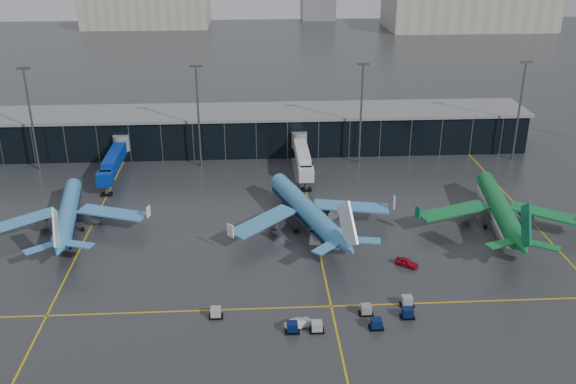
{
  "coord_description": "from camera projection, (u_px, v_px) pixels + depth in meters",
  "views": [
    {
      "loc": [
        -2.13,
        -101.89,
        57.63
      ],
      "look_at": [
        5.0,
        18.0,
        6.0
      ],
      "focal_mm": 40.0,
      "sensor_mm": 36.0,
      "label": 1
    }
  ],
  "objects": [
    {
      "name": "airliner_aer_lingus",
      "position": [
        501.0,
        197.0,
        127.98
      ],
      "size": [
        40.62,
        44.77,
        12.34
      ],
      "primitive_type": null,
      "rotation": [
        0.0,
        0.0,
        -0.14
      ],
      "color": "#0D7130",
      "rests_on": "ground"
    },
    {
      "name": "taxi_lines",
      "position": [
        315.0,
        234.0,
        126.59
      ],
      "size": [
        220.0,
        120.0,
        0.02
      ],
      "color": "gold",
      "rests_on": "ground"
    },
    {
      "name": "ground",
      "position": [
        266.0,
        262.0,
        116.32
      ],
      "size": [
        600.0,
        600.0,
        0.0
      ],
      "primitive_type": "plane",
      "color": "#282B2D",
      "rests_on": "ground"
    },
    {
      "name": "jet_bridges",
      "position": [
        114.0,
        160.0,
        152.04
      ],
      "size": [
        94.0,
        27.5,
        7.2
      ],
      "color": "#595B60",
      "rests_on": "ground"
    },
    {
      "name": "airliner_arkefly",
      "position": [
        67.0,
        202.0,
        126.67
      ],
      "size": [
        38.34,
        42.1,
        11.47
      ],
      "primitive_type": null,
      "rotation": [
        0.0,
        0.0,
        0.16
      ],
      "color": "#3C87C5",
      "rests_on": "ground"
    },
    {
      "name": "terminal_pier",
      "position": [
        260.0,
        130.0,
        171.04
      ],
      "size": [
        142.0,
        17.0,
        10.7
      ],
      "color": "black",
      "rests_on": "ground"
    },
    {
      "name": "mobile_airstair",
      "position": [
        316.0,
        238.0,
        123.53
      ],
      "size": [
        2.65,
        3.49,
        3.45
      ],
      "rotation": [
        0.0,
        0.0,
        -0.15
      ],
      "color": "silver",
      "rests_on": "ground"
    },
    {
      "name": "flood_masts",
      "position": [
        280.0,
        111.0,
        157.0
      ],
      "size": [
        203.0,
        0.5,
        25.5
      ],
      "color": "#595B60",
      "rests_on": "ground"
    },
    {
      "name": "distant_hangars",
      "position": [
        341.0,
        11.0,
        363.26
      ],
      "size": [
        260.0,
        71.0,
        22.0
      ],
      "color": "#B2AD99",
      "rests_on": "ground"
    },
    {
      "name": "baggage_carts",
      "position": [
        341.0,
        317.0,
        99.09
      ],
      "size": [
        32.76,
        7.62,
        1.7
      ],
      "color": "black",
      "rests_on": "ground"
    },
    {
      "name": "service_van_white",
      "position": [
        299.0,
        323.0,
        97.56
      ],
      "size": [
        4.6,
        3.16,
        1.44
      ],
      "primitive_type": "imported",
      "rotation": [
        0.0,
        0.0,
        1.99
      ],
      "color": "silver",
      "rests_on": "ground"
    },
    {
      "name": "airliner_klm_near",
      "position": [
        305.0,
        198.0,
        127.24
      ],
      "size": [
        46.93,
        50.13,
        12.6
      ],
      "primitive_type": null,
      "rotation": [
        0.0,
        0.0,
        0.32
      ],
      "color": "#3A88C1",
      "rests_on": "ground"
    },
    {
      "name": "service_van_red",
      "position": [
        407.0,
        262.0,
        114.77
      ],
      "size": [
        4.4,
        4.02,
        1.45
      ],
      "primitive_type": "imported",
      "rotation": [
        0.0,
        0.0,
        0.89
      ],
      "color": "maroon",
      "rests_on": "ground"
    }
  ]
}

